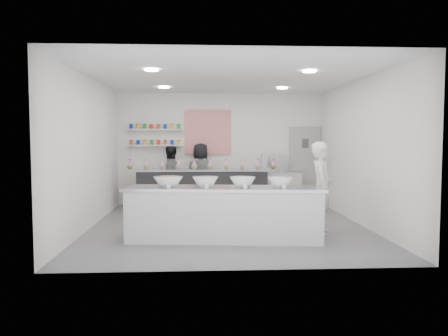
% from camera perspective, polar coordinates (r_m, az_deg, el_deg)
% --- Properties ---
extents(floor, '(6.00, 6.00, 0.00)m').
position_cam_1_polar(floor, '(8.98, 0.48, -7.58)').
color(floor, '#515156').
rests_on(floor, ground).
extents(ceiling, '(6.00, 6.00, 0.00)m').
position_cam_1_polar(ceiling, '(8.89, 0.49, 11.74)').
color(ceiling, white).
rests_on(ceiling, floor).
extents(back_wall, '(5.50, 0.00, 5.50)m').
position_cam_1_polar(back_wall, '(11.80, -0.42, 2.50)').
color(back_wall, white).
rests_on(back_wall, floor).
extents(left_wall, '(0.00, 6.00, 6.00)m').
position_cam_1_polar(left_wall, '(9.06, -17.15, 1.91)').
color(left_wall, white).
rests_on(left_wall, floor).
extents(right_wall, '(0.00, 6.00, 6.00)m').
position_cam_1_polar(right_wall, '(9.39, 17.50, 1.96)').
color(right_wall, white).
rests_on(right_wall, floor).
extents(back_door, '(0.88, 0.04, 2.10)m').
position_cam_1_polar(back_door, '(12.12, 10.52, 0.34)').
color(back_door, '#989895').
rests_on(back_door, floor).
extents(pattern_panel, '(1.25, 0.03, 1.20)m').
position_cam_1_polar(pattern_panel, '(11.76, -2.12, 4.69)').
color(pattern_panel, red).
rests_on(pattern_panel, back_wall).
extents(jar_shelf_lower, '(1.45, 0.22, 0.04)m').
position_cam_1_polar(jar_shelf_lower, '(11.75, -8.97, 2.93)').
color(jar_shelf_lower, silver).
rests_on(jar_shelf_lower, back_wall).
extents(jar_shelf_upper, '(1.45, 0.22, 0.04)m').
position_cam_1_polar(jar_shelf_upper, '(11.75, -8.99, 4.98)').
color(jar_shelf_upper, silver).
rests_on(jar_shelf_upper, back_wall).
extents(preserve_jars, '(1.45, 0.10, 0.56)m').
position_cam_1_polar(preserve_jars, '(11.73, -8.99, 4.30)').
color(preserve_jars, '#C44A2F').
rests_on(preserve_jars, jar_shelf_lower).
extents(downlight_0, '(0.24, 0.24, 0.02)m').
position_cam_1_polar(downlight_0, '(7.92, -9.45, 12.51)').
color(downlight_0, white).
rests_on(downlight_0, ceiling).
extents(downlight_1, '(0.24, 0.24, 0.02)m').
position_cam_1_polar(downlight_1, '(8.11, 11.10, 12.28)').
color(downlight_1, white).
rests_on(downlight_1, ceiling).
extents(downlight_2, '(0.24, 0.24, 0.02)m').
position_cam_1_polar(downlight_2, '(10.49, -7.85, 10.39)').
color(downlight_2, white).
rests_on(downlight_2, ceiling).
extents(downlight_3, '(0.24, 0.24, 0.02)m').
position_cam_1_polar(downlight_3, '(10.63, 7.62, 10.30)').
color(downlight_3, white).
rests_on(downlight_3, ceiling).
extents(prep_counter, '(3.51, 1.12, 0.94)m').
position_cam_1_polar(prep_counter, '(7.65, -0.01, -6.01)').
color(prep_counter, silver).
rests_on(prep_counter, floor).
extents(back_bar, '(3.28, 0.61, 1.02)m').
position_cam_1_polar(back_bar, '(11.01, -2.85, -2.78)').
color(back_bar, black).
rests_on(back_bar, floor).
extents(sneeze_guard, '(3.23, 0.02, 0.28)m').
position_cam_1_polar(sneeze_guard, '(10.67, -2.85, 0.49)').
color(sneeze_guard, white).
rests_on(sneeze_guard, back_bar).
extents(espresso_ledge, '(1.21, 0.39, 0.90)m').
position_cam_1_polar(espresso_ledge, '(11.83, 7.16, -2.62)').
color(espresso_ledge, silver).
rests_on(espresso_ledge, floor).
extents(espresso_machine, '(0.58, 0.40, 0.45)m').
position_cam_1_polar(espresso_machine, '(11.74, 6.35, 0.63)').
color(espresso_machine, '#93969E').
rests_on(espresso_machine, espresso_ledge).
extents(cup_stacks, '(0.24, 0.24, 0.34)m').
position_cam_1_polar(cup_stacks, '(11.74, 6.06, 0.38)').
color(cup_stacks, tan).
rests_on(cup_stacks, espresso_ledge).
extents(prep_bowls, '(2.44, 0.77, 0.18)m').
position_cam_1_polar(prep_bowls, '(7.58, -0.01, -1.83)').
color(prep_bowls, white).
rests_on(prep_bowls, prep_counter).
extents(label_cards, '(2.01, 0.04, 0.07)m').
position_cam_1_polar(label_cards, '(7.05, 0.66, -2.70)').
color(label_cards, white).
rests_on(label_cards, prep_counter).
extents(cookie_bags, '(3.74, 0.15, 0.26)m').
position_cam_1_polar(cookie_bags, '(10.95, -2.86, 0.54)').
color(cookie_bags, '#D67DBD').
rests_on(cookie_bags, back_bar).
extents(woman_prep, '(0.56, 0.71, 1.72)m').
position_cam_1_polar(woman_prep, '(8.38, 12.64, -2.54)').
color(woman_prep, silver).
rests_on(woman_prep, floor).
extents(staff_left, '(0.94, 0.85, 1.59)m').
position_cam_1_polar(staff_left, '(11.46, -7.11, -1.11)').
color(staff_left, black).
rests_on(staff_left, floor).
extents(staff_right, '(0.83, 0.56, 1.66)m').
position_cam_1_polar(staff_right, '(11.42, -3.05, -0.91)').
color(staff_right, black).
rests_on(staff_right, floor).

